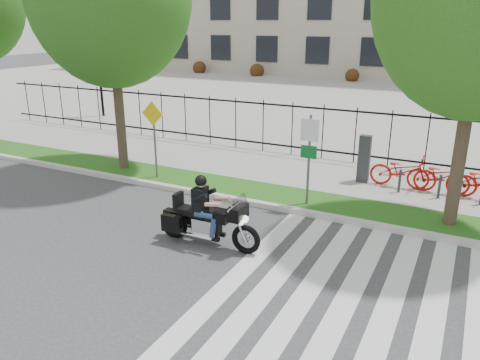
% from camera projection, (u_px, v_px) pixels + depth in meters
% --- Properties ---
extents(ground, '(120.00, 120.00, 0.00)m').
position_uv_depth(ground, '(139.00, 261.00, 10.25)').
color(ground, '#373739').
rests_on(ground, ground).
extents(curb, '(60.00, 0.20, 0.15)m').
position_uv_depth(curb, '(228.00, 198.00, 13.68)').
color(curb, '#BAB7AF').
rests_on(curb, ground).
extents(grass_verge, '(60.00, 1.50, 0.15)m').
position_uv_depth(grass_verge, '(241.00, 190.00, 14.40)').
color(grass_verge, '#265415').
rests_on(grass_verge, ground).
extents(sidewalk, '(60.00, 3.50, 0.15)m').
position_uv_depth(sidewalk, '(273.00, 168.00, 16.51)').
color(sidewalk, '#98958E').
rests_on(sidewalk, ground).
extents(plaza, '(80.00, 34.00, 0.10)m').
position_uv_depth(plaza, '(376.00, 99.00, 31.32)').
color(plaza, '#98958E').
rests_on(plaza, ground).
extents(crosswalk_stripes, '(5.70, 8.00, 0.01)m').
position_uv_depth(crosswalk_stripes, '(359.00, 322.00, 8.17)').
color(crosswalk_stripes, silver).
rests_on(crosswalk_stripes, ground).
extents(iron_fence, '(30.00, 0.06, 2.00)m').
position_uv_depth(iron_fence, '(292.00, 129.00, 17.64)').
color(iron_fence, black).
rests_on(iron_fence, sidewalk).
extents(lamp_post_left, '(1.06, 0.70, 4.25)m').
position_uv_depth(lamp_post_left, '(98.00, 57.00, 24.50)').
color(lamp_post_left, black).
rests_on(lamp_post_left, ground).
extents(sign_pole_regulatory, '(0.50, 0.09, 2.50)m').
position_uv_depth(sign_pole_regulatory, '(309.00, 149.00, 12.59)').
color(sign_pole_regulatory, '#59595B').
rests_on(sign_pole_regulatory, grass_verge).
extents(sign_pole_warning, '(0.78, 0.09, 2.49)m').
position_uv_depth(sign_pole_warning, '(154.00, 129.00, 14.81)').
color(sign_pole_warning, '#59595B').
rests_on(sign_pole_warning, grass_verge).
extents(motorcycle_rider, '(2.65, 0.78, 2.05)m').
position_uv_depth(motorcycle_rider, '(207.00, 218.00, 10.80)').
color(motorcycle_rider, black).
rests_on(motorcycle_rider, ground).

